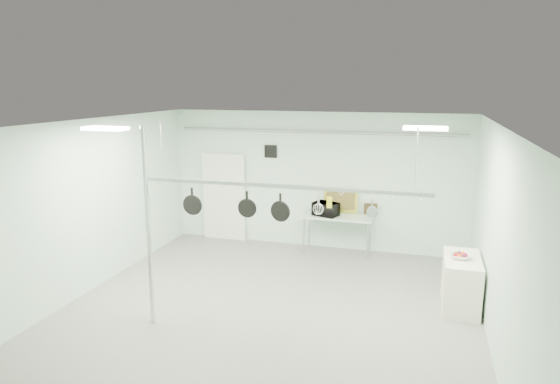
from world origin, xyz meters
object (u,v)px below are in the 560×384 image
(side_cabinet, at_px, (461,282))
(fruit_bowl, at_px, (460,256))
(skillet_right, at_px, (280,207))
(pot_rack, at_px, (280,184))
(skillet_left, at_px, (192,201))
(coffee_canister, at_px, (331,212))
(prep_table, at_px, (337,218))
(skillet_mid, at_px, (247,204))
(chrome_pole, at_px, (148,228))
(microwave, at_px, (326,209))

(side_cabinet, height_order, fruit_bowl, fruit_bowl)
(side_cabinet, xyz_separation_m, skillet_right, (-2.94, -1.10, 1.40))
(pot_rack, height_order, skillet_left, pot_rack)
(coffee_canister, relative_size, skillet_left, 0.48)
(prep_table, height_order, coffee_canister, coffee_canister)
(pot_rack, bearing_deg, prep_table, 83.09)
(skillet_mid, bearing_deg, coffee_canister, 73.60)
(pot_rack, height_order, skillet_right, pot_rack)
(coffee_canister, bearing_deg, skillet_right, -95.02)
(pot_rack, distance_m, skillet_left, 1.61)
(prep_table, xyz_separation_m, fruit_bowl, (2.50, -2.25, 0.11))
(chrome_pole, bearing_deg, skillet_left, 69.55)
(skillet_mid, distance_m, skillet_right, 0.57)
(skillet_right, bearing_deg, chrome_pole, -144.72)
(pot_rack, bearing_deg, microwave, 87.25)
(prep_table, height_order, pot_rack, pot_rack)
(prep_table, xyz_separation_m, skillet_left, (-1.96, -3.30, 1.02))
(prep_table, height_order, microwave, microwave)
(fruit_bowl, bearing_deg, skillet_mid, -163.15)
(prep_table, height_order, skillet_mid, skillet_mid)
(side_cabinet, relative_size, pot_rack, 0.25)
(side_cabinet, xyz_separation_m, skillet_mid, (-3.52, -1.10, 1.42))
(coffee_canister, distance_m, skillet_mid, 3.34)
(chrome_pole, distance_m, microwave, 4.61)
(skillet_left, distance_m, skillet_mid, 1.00)
(microwave, xyz_separation_m, skillet_mid, (-0.72, -3.19, 0.81))
(skillet_left, bearing_deg, chrome_pole, -110.66)
(pot_rack, bearing_deg, chrome_pole, -154.65)
(chrome_pole, relative_size, side_cabinet, 2.67)
(skillet_mid, xyz_separation_m, skillet_right, (0.57, 0.00, -0.02))
(skillet_mid, bearing_deg, skillet_right, -1.18)
(fruit_bowl, relative_size, skillet_right, 0.75)
(chrome_pole, distance_m, fruit_bowl, 5.22)
(side_cabinet, bearing_deg, pot_rack, -159.55)
(coffee_canister, bearing_deg, pot_rack, -95.18)
(side_cabinet, distance_m, microwave, 3.54)
(fruit_bowl, height_order, skillet_left, skillet_left)
(chrome_pole, xyz_separation_m, pot_rack, (1.90, 0.90, 0.63))
(prep_table, height_order, skillet_left, skillet_left)
(microwave, relative_size, fruit_bowl, 1.58)
(prep_table, bearing_deg, fruit_bowl, -42.03)
(skillet_right, bearing_deg, skillet_left, -169.97)
(microwave, height_order, skillet_left, skillet_left)
(side_cabinet, bearing_deg, prep_table, 139.21)
(skillet_mid, bearing_deg, chrome_pole, -147.19)
(fruit_bowl, bearing_deg, chrome_pole, -157.89)
(pot_rack, height_order, skillet_mid, pot_rack)
(fruit_bowl, distance_m, skillet_left, 4.67)
(pot_rack, relative_size, fruit_bowl, 13.86)
(pot_rack, xyz_separation_m, microwave, (0.15, 3.19, -1.17))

